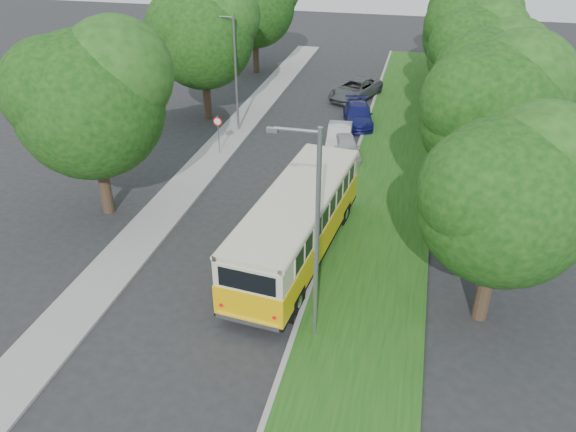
% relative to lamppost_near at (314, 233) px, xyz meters
% --- Properties ---
extents(ground, '(120.00, 120.00, 0.00)m').
position_rel_lamppost_near_xyz_m(ground, '(-4.21, 2.50, -4.37)').
color(ground, '#242427').
rests_on(ground, ground).
extents(curb, '(0.20, 70.00, 0.15)m').
position_rel_lamppost_near_xyz_m(curb, '(-0.61, 7.50, -4.29)').
color(curb, gray).
rests_on(curb, ground).
extents(grass_verge, '(4.50, 70.00, 0.13)m').
position_rel_lamppost_near_xyz_m(grass_verge, '(1.74, 7.50, -4.30)').
color(grass_verge, '#1A4D14').
rests_on(grass_verge, ground).
extents(sidewalk, '(2.20, 70.00, 0.12)m').
position_rel_lamppost_near_xyz_m(sidewalk, '(-9.01, 7.50, -4.31)').
color(sidewalk, gray).
rests_on(sidewalk, ground).
extents(treeline, '(24.27, 41.91, 9.46)m').
position_rel_lamppost_near_xyz_m(treeline, '(-1.06, 20.49, 1.56)').
color(treeline, '#332319').
rests_on(treeline, ground).
extents(lamppost_near, '(1.71, 0.16, 8.00)m').
position_rel_lamppost_near_xyz_m(lamppost_near, '(0.00, 0.00, 0.00)').
color(lamppost_near, gray).
rests_on(lamppost_near, ground).
extents(lamppost_far, '(1.71, 0.16, 7.50)m').
position_rel_lamppost_near_xyz_m(lamppost_far, '(-8.91, 18.50, -0.25)').
color(lamppost_far, gray).
rests_on(lamppost_far, ground).
extents(warning_sign, '(0.56, 0.10, 2.50)m').
position_rel_lamppost_near_xyz_m(warning_sign, '(-8.71, 14.48, -2.66)').
color(warning_sign, gray).
rests_on(warning_sign, ground).
extents(vintage_bus, '(3.90, 11.02, 3.20)m').
position_rel_lamppost_near_xyz_m(vintage_bus, '(-1.64, 4.74, -2.77)').
color(vintage_bus, '#FFBE08').
rests_on(vintage_bus, ground).
extents(car_silver, '(2.51, 3.97, 1.26)m').
position_rel_lamppost_near_xyz_m(car_silver, '(-1.21, 16.18, -3.74)').
color(car_silver, '#B5B5BA').
rests_on(car_silver, ground).
extents(car_white, '(1.82, 4.25, 1.36)m').
position_rel_lamppost_near_xyz_m(car_white, '(-1.83, 17.50, -3.69)').
color(car_white, beige).
rests_on(car_white, ground).
extents(car_blue, '(2.76, 4.97, 1.36)m').
position_rel_lamppost_near_xyz_m(car_blue, '(-1.21, 21.68, -3.69)').
color(car_blue, navy).
rests_on(car_blue, ground).
extents(car_grey, '(4.17, 5.81, 1.47)m').
position_rel_lamppost_near_xyz_m(car_grey, '(-2.13, 27.16, -3.63)').
color(car_grey, '#515258').
rests_on(car_grey, ground).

